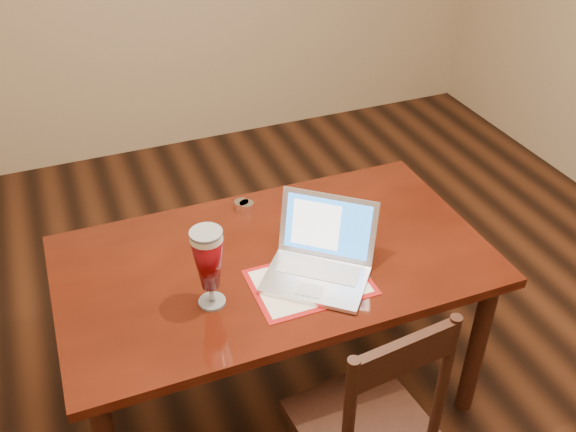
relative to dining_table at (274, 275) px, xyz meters
name	(u,v)px	position (x,y,z in m)	size (l,w,h in m)	color
ground	(333,389)	(0.24, -0.09, -0.68)	(5.00, 5.00, 0.00)	black
dining_table	(274,275)	(0.00, 0.00, 0.00)	(1.63, 0.92, 1.07)	#471409
dining_chair	(368,425)	(0.10, -0.61, -0.21)	(0.46, 0.45, 1.01)	black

